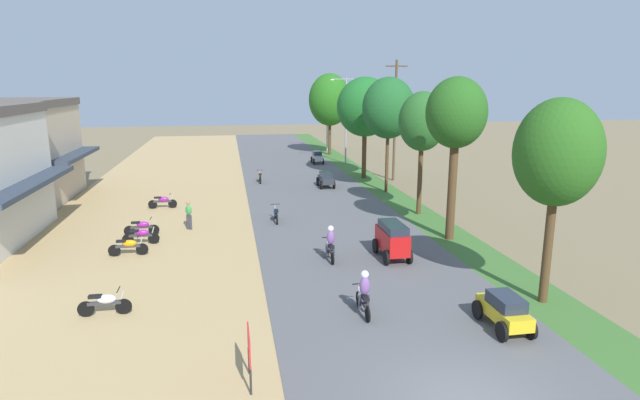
{
  "coord_description": "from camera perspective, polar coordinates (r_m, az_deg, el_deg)",
  "views": [
    {
      "loc": [
        -5.67,
        -10.64,
        7.95
      ],
      "look_at": [
        -0.65,
        17.53,
        1.43
      ],
      "focal_mm": 28.97,
      "sensor_mm": 36.0,
      "label": 1
    }
  ],
  "objects": [
    {
      "name": "street_signboard",
      "position": [
        14.3,
        -7.84,
        -15.91
      ],
      "size": [
        0.06,
        1.3,
        1.5
      ],
      "color": "#262628",
      "rests_on": "dirt_shoulder"
    },
    {
      "name": "motorbike_ahead_third",
      "position": [
        29.98,
        -4.89,
        -1.46
      ],
      "size": [
        0.54,
        1.8,
        0.94
      ],
      "color": "black",
      "rests_on": "road_strip"
    },
    {
      "name": "parked_motorbike_second",
      "position": [
        25.7,
        -20.39,
        -4.73
      ],
      "size": [
        1.8,
        0.54,
        0.94
      ],
      "color": "black",
      "rests_on": "dirt_shoulder"
    },
    {
      "name": "car_sedan_yellow",
      "position": [
        18.17,
        19.69,
        -11.34
      ],
      "size": [
        1.1,
        2.26,
        1.19
      ],
      "color": "gold",
      "rests_on": "road_strip"
    },
    {
      "name": "parked_motorbike_nearest",
      "position": [
        19.63,
        -22.64,
        -10.36
      ],
      "size": [
        1.8,
        0.54,
        0.94
      ],
      "color": "black",
      "rests_on": "dirt_shoulder"
    },
    {
      "name": "median_tree_third",
      "position": [
        31.5,
        11.24,
        8.44
      ],
      "size": [
        2.83,
        2.83,
        7.42
      ],
      "color": "#4C351E",
      "rests_on": "median_strip"
    },
    {
      "name": "car_van_red",
      "position": [
        23.8,
        7.99,
        -4.22
      ],
      "size": [
        1.19,
        2.41,
        1.67
      ],
      "color": "red",
      "rests_on": "road_strip"
    },
    {
      "name": "car_sedan_charcoal",
      "position": [
        39.76,
        0.64,
        2.38
      ],
      "size": [
        1.1,
        2.26,
        1.19
      ],
      "color": "#282D33",
      "rests_on": "road_strip"
    },
    {
      "name": "motorbike_ahead_second",
      "position": [
        23.34,
        1.13,
        -4.88
      ],
      "size": [
        0.54,
        1.8,
        1.66
      ],
      "color": "black",
      "rests_on": "road_strip"
    },
    {
      "name": "median_tree_sixth",
      "position": [
        57.71,
        1.09,
        11.0
      ],
      "size": [
        4.63,
        4.63,
        8.9
      ],
      "color": "#4C351E",
      "rests_on": "median_strip"
    },
    {
      "name": "median_tree_fourth",
      "position": [
        37.78,
        7.58,
        10.02
      ],
      "size": [
        3.76,
        3.76,
        8.32
      ],
      "color": "#4C351E",
      "rests_on": "median_strip"
    },
    {
      "name": "pedestrian_on_shoulder",
      "position": [
        29.13,
        -14.3,
        -1.45
      ],
      "size": [
        0.43,
        0.38,
        1.62
      ],
      "color": "#33333D",
      "rests_on": "dirt_shoulder"
    },
    {
      "name": "motorbike_ahead_fourth",
      "position": [
        41.95,
        -6.64,
        2.62
      ],
      "size": [
        0.54,
        1.8,
        0.94
      ],
      "color": "black",
      "rests_on": "road_strip"
    },
    {
      "name": "shophouse_mid",
      "position": [
        40.63,
        -30.75,
        4.69
      ],
      "size": [
        8.05,
        8.36,
        6.9
      ],
      "color": "#C6B299",
      "rests_on": "ground"
    },
    {
      "name": "parked_motorbike_third",
      "position": [
        27.25,
        -19.15,
        -3.66
      ],
      "size": [
        1.8,
        0.54,
        0.94
      ],
      "color": "black",
      "rests_on": "dirt_shoulder"
    },
    {
      "name": "streetlamp_mid",
      "position": [
        60.78,
        0.8,
        9.81
      ],
      "size": [
        3.16,
        0.2,
        8.18
      ],
      "color": "gray",
      "rests_on": "median_strip"
    },
    {
      "name": "car_hatchback_silver",
      "position": [
        51.55,
        -0.31,
        4.8
      ],
      "size": [
        1.04,
        2.0,
        1.23
      ],
      "color": "#B7BCC1",
      "rests_on": "road_strip"
    },
    {
      "name": "median_tree_second",
      "position": [
        26.52,
        14.82,
        9.06
      ],
      "size": [
        3.0,
        3.0,
        8.21
      ],
      "color": "#4C351E",
      "rests_on": "median_strip"
    },
    {
      "name": "utility_pole_near",
      "position": [
        42.89,
        8.29,
        8.84
      ],
      "size": [
        1.8,
        0.2,
        9.73
      ],
      "color": "brown",
      "rests_on": "ground"
    },
    {
      "name": "parked_motorbike_fifth",
      "position": [
        34.58,
        -16.96,
        -0.09
      ],
      "size": [
        1.8,
        0.54,
        0.94
      ],
      "color": "black",
      "rests_on": "dirt_shoulder"
    },
    {
      "name": "parked_motorbike_fourth",
      "position": [
        28.79,
        -19.07,
        -2.78
      ],
      "size": [
        1.8,
        0.54,
        0.94
      ],
      "color": "black",
      "rests_on": "dirt_shoulder"
    },
    {
      "name": "median_tree_nearest",
      "position": [
        19.73,
        24.75,
        4.66
      ],
      "size": [
        2.98,
        2.98,
        7.42
      ],
      "color": "#4C351E",
      "rests_on": "median_strip"
    },
    {
      "name": "median_tree_fifth",
      "position": [
        43.33,
        5.0,
        10.18
      ],
      "size": [
        4.65,
        4.65,
        8.39
      ],
      "color": "#4C351E",
      "rests_on": "median_strip"
    },
    {
      "name": "motorbike_foreground_rider",
      "position": [
        18.11,
        4.84,
        -10.29
      ],
      "size": [
        0.54,
        1.8,
        1.66
      ],
      "color": "black",
      "rests_on": "road_strip"
    },
    {
      "name": "streetlamp_near",
      "position": [
        51.25,
        2.89,
        9.34
      ],
      "size": [
        3.16,
        0.2,
        8.36
      ],
      "color": "gray",
      "rests_on": "median_strip"
    }
  ]
}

